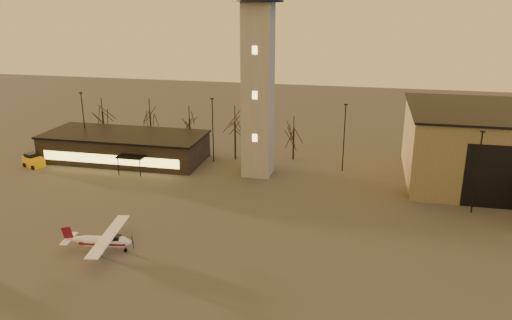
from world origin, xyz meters
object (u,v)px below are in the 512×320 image
(control_tower, at_px, (258,61))
(terminal, at_px, (125,147))
(cessna_front, at_px, (107,243))
(service_cart, at_px, (34,162))

(control_tower, bearing_deg, terminal, 174.85)
(terminal, distance_m, cessna_front, 30.82)
(control_tower, bearing_deg, service_cart, -172.79)
(terminal, bearing_deg, cessna_front, -66.85)
(cessna_front, height_order, service_cart, cessna_front)
(service_cart, bearing_deg, control_tower, 29.08)
(cessna_front, bearing_deg, terminal, 104.23)
(control_tower, relative_size, cessna_front, 3.36)
(cessna_front, relative_size, service_cart, 2.59)
(service_cart, bearing_deg, cessna_front, -20.47)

